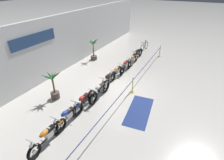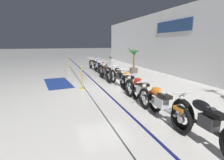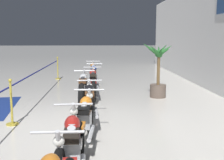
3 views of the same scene
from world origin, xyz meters
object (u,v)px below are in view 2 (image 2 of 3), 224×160
object	(u,v)px
motorcycle_black_4	(119,77)
motorcycle_black_8	(206,124)
stanchion_far_left	(77,68)
motorcycle_orange_7	(160,103)
motorcycle_silver_3	(105,72)
floor_banner	(58,83)
motorcycle_blue_1	(98,66)
motorcycle_orange_5	(129,82)
motorcycle_red_6	(141,91)
motorcycle_red_2	(103,69)
stanchion_mid_left	(82,81)
potted_palm_right_of_row	(134,61)
motorcycle_orange_0	(93,64)

from	to	relation	value
motorcycle_black_4	motorcycle_black_8	world-z (taller)	motorcycle_black_8
stanchion_far_left	motorcycle_black_8	bearing A→B (deg)	13.49
motorcycle_orange_7	motorcycle_silver_3	bearing A→B (deg)	179.96
motorcycle_silver_3	stanchion_far_left	bearing A→B (deg)	-94.68
floor_banner	motorcycle_blue_1	bearing A→B (deg)	125.47
motorcycle_orange_5	motorcycle_red_6	world-z (taller)	motorcycle_orange_5
motorcycle_orange_7	floor_banner	distance (m)	6.08
motorcycle_black_8	stanchion_far_left	distance (m)	7.13
motorcycle_red_2	stanchion_far_left	size ratio (longest dim) A/B	0.16
motorcycle_red_2	floor_banner	world-z (taller)	motorcycle_red_2
motorcycle_silver_3	motorcycle_orange_7	bearing A→B (deg)	-0.04
motorcycle_red_2	motorcycle_blue_1	bearing A→B (deg)	-179.50
stanchion_mid_left	potted_palm_right_of_row	bearing A→B (deg)	125.50
stanchion_far_left	motorcycle_orange_5	bearing A→B (deg)	30.43
motorcycle_black_8	stanchion_mid_left	world-z (taller)	stanchion_mid_left
motorcycle_silver_3	motorcycle_red_6	bearing A→B (deg)	1.29
motorcycle_blue_1	motorcycle_orange_7	size ratio (longest dim) A/B	0.98
motorcycle_black_4	motorcycle_red_6	distance (m)	2.56
motorcycle_black_4	stanchion_mid_left	bearing A→B (deg)	-91.49
motorcycle_orange_0	floor_banner	xyz separation A→B (m)	(3.91, -2.75, -0.45)
motorcycle_red_2	motorcycle_red_6	bearing A→B (deg)	-1.59
motorcycle_red_2	motorcycle_silver_3	size ratio (longest dim) A/B	0.98
motorcycle_red_2	motorcycle_black_8	xyz separation A→B (m)	(8.09, -0.10, -0.00)
motorcycle_orange_0	motorcycle_orange_5	bearing A→B (deg)	0.16
motorcycle_orange_0	motorcycle_red_6	distance (m)	8.08
motorcycle_red_6	stanchion_far_left	world-z (taller)	stanchion_far_left
motorcycle_blue_1	motorcycle_silver_3	world-z (taller)	motorcycle_silver_3
motorcycle_orange_0	motorcycle_silver_3	world-z (taller)	motorcycle_silver_3
motorcycle_orange_0	motorcycle_orange_7	size ratio (longest dim) A/B	0.99
motorcycle_orange_0	motorcycle_black_8	distance (m)	10.81
motorcycle_black_8	floor_banner	bearing A→B (deg)	-158.54
motorcycle_blue_1	stanchion_mid_left	xyz separation A→B (m)	(4.13, -1.75, -0.11)
motorcycle_orange_5	stanchion_far_left	xyz separation A→B (m)	(-2.94, -1.72, 0.30)
motorcycle_red_2	stanchion_mid_left	world-z (taller)	stanchion_mid_left
motorcycle_orange_5	motorcycle_black_8	bearing A→B (deg)	-0.89
stanchion_far_left	stanchion_mid_left	xyz separation A→B (m)	(1.61, 0.00, -0.41)
motorcycle_red_6	stanchion_far_left	xyz separation A→B (m)	(-4.20, -1.62, 0.31)
motorcycle_orange_5	motorcycle_orange_7	distance (m)	2.59
motorcycle_orange_5	motorcycle_red_6	distance (m)	1.27
potted_palm_right_of_row	floor_banner	world-z (taller)	potted_palm_right_of_row
motorcycle_silver_3	potted_palm_right_of_row	size ratio (longest dim) A/B	1.25
motorcycle_red_6	potted_palm_right_of_row	world-z (taller)	potted_palm_right_of_row
stanchion_mid_left	floor_banner	world-z (taller)	stanchion_mid_left
motorcycle_orange_0	motorcycle_blue_1	xyz separation A→B (m)	(1.36, 0.05, 0.01)
motorcycle_red_2	motorcycle_orange_5	bearing A→B (deg)	-0.58
potted_palm_right_of_row	floor_banner	bearing A→B (deg)	-76.34
motorcycle_black_4	floor_banner	size ratio (longest dim) A/B	0.80
motorcycle_red_6	motorcycle_orange_7	world-z (taller)	motorcycle_red_6
motorcycle_orange_0	motorcycle_orange_5	distance (m)	6.81
motorcycle_orange_7	floor_banner	size ratio (longest dim) A/B	0.84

